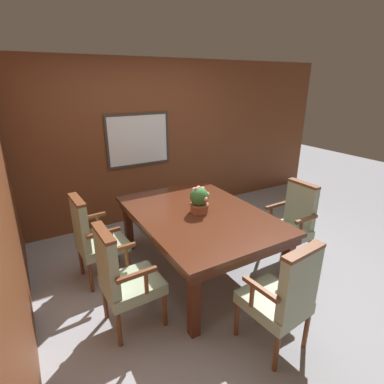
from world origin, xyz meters
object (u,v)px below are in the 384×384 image
chair_left_near (123,276)px  potted_plant (199,200)px  chair_left_far (94,237)px  chair_right_near (292,222)px  chair_head_near (283,295)px  dining_table (199,220)px

chair_left_near → potted_plant: (1.05, 0.45, 0.34)m
chair_left_far → potted_plant: bearing=-113.0°
chair_right_near → potted_plant: (-1.04, 0.44, 0.34)m
chair_right_near → chair_head_near: 1.40m
chair_right_near → chair_left_near: size_ratio=1.00×
dining_table → chair_right_near: 1.15m
chair_head_near → chair_left_near: bearing=-46.4°
dining_table → chair_head_near: chair_head_near is taller
chair_left_far → dining_table: bearing=-113.7°
chair_left_far → chair_head_near: bearing=-151.7°
chair_left_near → chair_left_far: same height
chair_right_near → chair_left_far: size_ratio=1.00×
potted_plant → chair_head_near: bearing=-91.5°
chair_left_far → chair_left_near: bearing=179.8°
chair_left_near → chair_left_far: (-0.05, 0.84, 0.00)m
chair_right_near → chair_head_near: same height
potted_plant → chair_right_near: bearing=-22.7°
chair_right_near → chair_left_far: (-2.15, 0.83, 0.00)m
chair_left_far → potted_plant: (1.10, -0.39, 0.34)m
chair_left_near → chair_right_near: bearing=-91.7°
chair_left_far → potted_plant: size_ratio=3.29×
dining_table → chair_right_near: bearing=-21.9°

